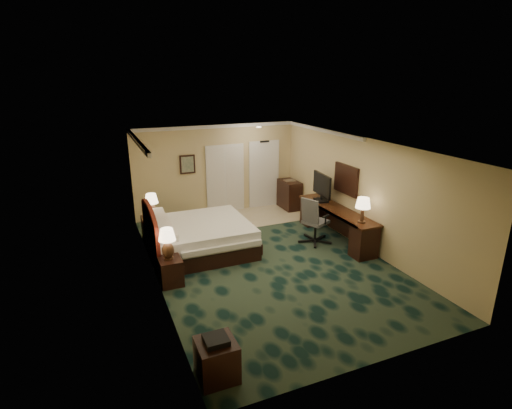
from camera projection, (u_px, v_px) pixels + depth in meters
name	position (u px, v px, depth m)	size (l,w,h in m)	color
floor	(268.00, 261.00, 9.22)	(5.00, 7.50, 0.00)	black
ceiling	(269.00, 144.00, 8.38)	(5.00, 7.50, 0.00)	white
wall_back	(217.00, 170.00, 12.08)	(5.00, 0.00, 2.70)	#DAC284
wall_front	(381.00, 284.00, 5.51)	(5.00, 0.00, 2.70)	#DAC284
wall_left	(153.00, 221.00, 7.87)	(0.00, 7.50, 2.70)	#DAC284
wall_right	(361.00, 193.00, 9.72)	(0.00, 7.50, 2.70)	#DAC284
crown_molding	(269.00, 147.00, 8.39)	(5.00, 7.50, 0.10)	white
tile_patch	(255.00, 216.00, 12.09)	(3.20, 1.70, 0.01)	beige
headboard	(151.00, 233.00, 8.97)	(0.12, 2.00, 1.40)	#4C1813
entry_door	(264.00, 175.00, 12.72)	(1.02, 0.06, 2.18)	white
closet_doors	(225.00, 179.00, 12.23)	(1.20, 0.06, 2.10)	beige
wall_art	(187.00, 164.00, 11.63)	(0.45, 0.06, 0.55)	#455F53
wall_mirror	(346.00, 179.00, 10.17)	(0.05, 0.95, 0.75)	white
bed	(201.00, 237.00, 9.62)	(2.28, 2.11, 0.72)	white
nightstand_near	(171.00, 271.00, 8.13)	(0.45, 0.51, 0.56)	black
nightstand_far	(153.00, 229.00, 10.27)	(0.50, 0.58, 0.63)	black
lamp_near	(168.00, 244.00, 7.96)	(0.34, 0.34, 0.65)	black
lamp_far	(152.00, 206.00, 10.04)	(0.34, 0.34, 0.64)	black
bed_bench	(248.00, 240.00, 9.84)	(0.42, 1.21, 0.41)	brown
side_table	(217.00, 360.00, 5.59)	(0.54, 0.54, 0.59)	black
desk	(336.00, 224.00, 10.33)	(0.62, 2.86, 0.82)	black
tv	(322.00, 188.00, 10.71)	(0.08, 0.98, 0.76)	black
desk_lamp	(363.00, 210.00, 9.19)	(0.35, 0.35, 0.61)	black
desk_chair	(316.00, 220.00, 10.07)	(0.71, 0.66, 1.22)	#555555
minibar	(289.00, 195.00, 12.69)	(0.48, 0.86, 0.90)	black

